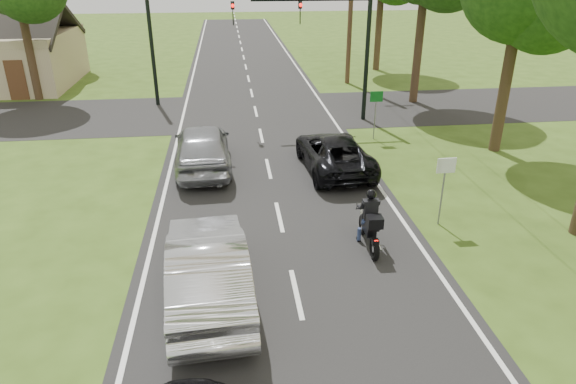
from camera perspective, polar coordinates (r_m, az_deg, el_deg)
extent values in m
plane|color=#334C15|center=(12.45, 0.94, -11.26)|extent=(140.00, 140.00, 0.00)
cube|color=black|center=(21.33, -2.63, 4.60)|extent=(8.00, 100.00, 0.01)
cube|color=black|center=(27.03, -3.60, 8.92)|extent=(60.00, 7.00, 0.01)
torus|color=black|center=(14.94, 8.32, -3.58)|extent=(0.14, 0.61, 0.60)
torus|color=black|center=(13.78, 9.59, -6.24)|extent=(0.16, 0.66, 0.66)
cube|color=black|center=(14.30, 8.91, -3.72)|extent=(0.28, 0.87, 0.27)
sphere|color=black|center=(14.42, 8.75, -2.72)|extent=(0.31, 0.31, 0.31)
cube|color=black|center=(13.95, 9.26, -3.75)|extent=(0.32, 0.51, 0.09)
cube|color=#FF0C07|center=(13.55, 9.78, -5.40)|extent=(0.09, 0.03, 0.05)
cylinder|color=silver|center=(14.06, 9.89, -5.70)|extent=(0.10, 0.73, 0.08)
cylinder|color=black|center=(14.51, 8.62, -1.82)|extent=(0.57, 0.05, 0.03)
cube|color=black|center=(13.59, 9.61, -3.27)|extent=(0.41, 0.38, 0.29)
cube|color=black|center=(13.93, 9.19, -1.97)|extent=(0.37, 0.21, 0.55)
sphere|color=black|center=(13.80, 9.25, -0.26)|extent=(0.27, 0.27, 0.27)
cylinder|color=navy|center=(14.57, 7.90, -4.72)|extent=(0.11, 0.11, 0.41)
cylinder|color=navy|center=(14.66, 9.44, -4.64)|extent=(0.11, 0.11, 0.41)
imported|color=black|center=(19.22, 5.14, 4.39)|extent=(2.51, 4.96, 1.35)
imported|color=silver|center=(11.97, -8.90, -8.32)|extent=(2.11, 5.17, 1.67)
imported|color=#929499|center=(19.48, -9.47, 5.01)|extent=(2.23, 5.12, 1.72)
cylinder|color=black|center=(25.25, 8.75, 14.54)|extent=(0.20, 0.20, 6.00)
imported|color=black|center=(24.34, 1.35, 19.31)|extent=(0.16, 0.36, 1.00)
imported|color=black|center=(24.10, -6.14, 19.14)|extent=(0.16, 0.36, 1.00)
sphere|color=#FF0C07|center=(24.13, 1.42, 20.05)|extent=(0.16, 0.16, 0.16)
sphere|color=#FF0C07|center=(23.89, -6.17, 19.88)|extent=(0.16, 0.16, 0.16)
cylinder|color=black|center=(28.58, -14.87, 15.19)|extent=(0.20, 0.20, 6.00)
cylinder|color=brown|center=(32.96, 7.02, 20.45)|extent=(0.28, 0.28, 10.00)
cylinder|color=slate|center=(15.67, 16.75, -0.18)|extent=(0.05, 0.05, 2.00)
cube|color=silver|center=(15.30, 17.20, 2.83)|extent=(0.55, 0.04, 0.45)
cylinder|color=slate|center=(22.80, 9.63, 8.24)|extent=(0.05, 0.05, 2.00)
cube|color=#0C591E|center=(22.54, 9.81, 10.41)|extent=(0.55, 0.04, 0.45)
cylinder|color=#332316|center=(22.32, 23.08, 11.45)|extent=(0.44, 0.44, 5.88)
sphere|color=#16380F|center=(21.82, 26.94, 18.15)|extent=(3.60, 3.60, 3.60)
cylinder|color=#332316|center=(29.10, 14.40, 16.39)|extent=(0.44, 0.44, 7.00)
cylinder|color=#332316|center=(37.74, 10.09, 18.06)|extent=(0.44, 0.44, 6.44)
cylinder|color=#332316|center=(32.10, -26.92, 14.53)|extent=(0.44, 0.44, 6.16)
cylinder|color=#332316|center=(42.12, -25.32, 17.04)|extent=(0.44, 0.44, 6.72)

